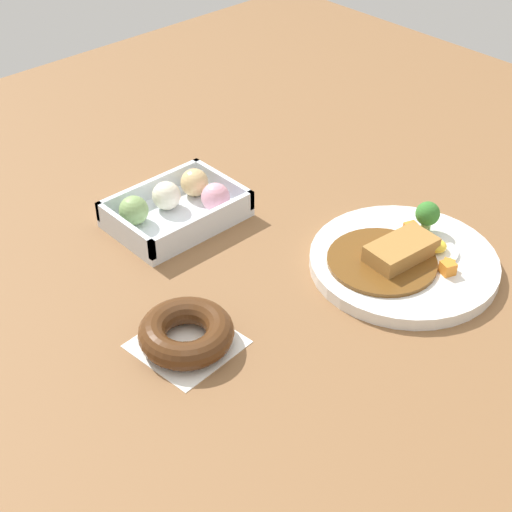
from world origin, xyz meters
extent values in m
plane|color=brown|center=(0.00, 0.00, 0.00)|extent=(1.60, 1.60, 0.00)
cylinder|color=white|center=(-0.08, 0.15, 0.01)|extent=(0.26, 0.26, 0.02)
cylinder|color=brown|center=(-0.05, 0.14, 0.02)|extent=(0.15, 0.15, 0.01)
cube|color=#A87538|center=(-0.07, 0.15, 0.04)|extent=(0.10, 0.06, 0.02)
cylinder|color=white|center=(-0.12, 0.17, 0.02)|extent=(0.06, 0.06, 0.00)
ellipsoid|color=yellow|center=(-0.12, 0.17, 0.03)|extent=(0.03, 0.03, 0.02)
cylinder|color=#8CB766|center=(-0.15, 0.13, 0.03)|extent=(0.01, 0.01, 0.02)
sphere|color=#387A2D|center=(-0.15, 0.13, 0.05)|extent=(0.03, 0.03, 0.03)
cube|color=orange|center=(-0.09, 0.21, 0.03)|extent=(0.02, 0.02, 0.02)
cube|color=orange|center=(-0.13, 0.12, 0.03)|extent=(0.02, 0.02, 0.02)
cube|color=orange|center=(-0.10, 0.21, 0.03)|extent=(0.02, 0.02, 0.01)
cube|color=silver|center=(0.08, -0.15, 0.01)|extent=(0.19, 0.14, 0.01)
cube|color=silver|center=(-0.01, -0.15, 0.03)|extent=(0.01, 0.14, 0.03)
cube|color=silver|center=(0.17, -0.15, 0.03)|extent=(0.01, 0.14, 0.03)
cube|color=silver|center=(0.08, -0.22, 0.03)|extent=(0.19, 0.01, 0.03)
cube|color=silver|center=(0.08, -0.09, 0.03)|extent=(0.19, 0.01, 0.03)
sphere|color=#DBB77A|center=(0.02, -0.18, 0.03)|extent=(0.04, 0.04, 0.04)
sphere|color=#EFE5C6|center=(0.08, -0.18, 0.03)|extent=(0.04, 0.04, 0.04)
sphere|color=#84A860|center=(0.14, -0.18, 0.03)|extent=(0.04, 0.04, 0.04)
sphere|color=pink|center=(0.03, -0.12, 0.03)|extent=(0.04, 0.04, 0.04)
cube|color=white|center=(0.24, 0.07, 0.00)|extent=(0.12, 0.12, 0.00)
torus|color=#4C2B14|center=(0.24, 0.07, 0.02)|extent=(0.12, 0.12, 0.04)
camera|label=1|loc=(0.65, 0.64, 0.66)|focal=54.67mm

